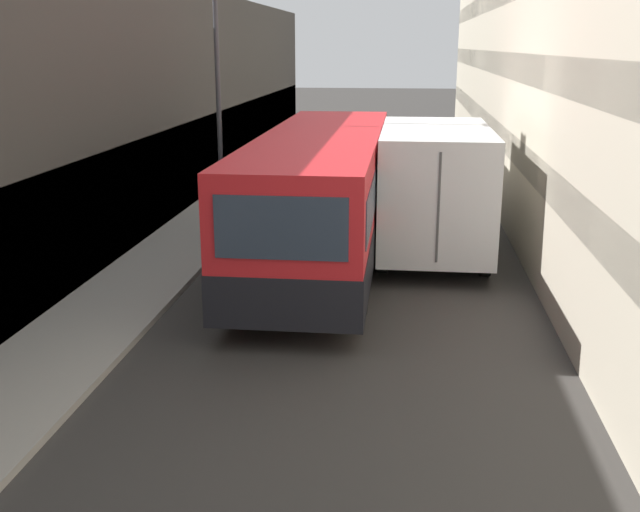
% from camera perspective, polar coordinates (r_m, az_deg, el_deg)
% --- Properties ---
extents(ground_plane, '(150.00, 150.00, 0.00)m').
position_cam_1_polar(ground_plane, '(14.76, 1.76, -3.34)').
color(ground_plane, '#33302D').
extents(sidewalk_left, '(2.09, 60.00, 0.12)m').
position_cam_1_polar(sidewalk_left, '(15.67, -14.11, -2.45)').
color(sidewalk_left, '#9E998E').
rests_on(sidewalk_left, ground_plane).
extents(building_left_shopfront, '(2.40, 60.00, 6.54)m').
position_cam_1_polar(building_left_shopfront, '(15.94, -22.12, 7.94)').
color(building_left_shopfront, '#423D38').
rests_on(building_left_shopfront, ground_plane).
extents(building_right_apartment, '(2.40, 60.00, 9.13)m').
position_cam_1_polar(building_right_apartment, '(14.42, 22.69, 13.45)').
color(building_right_apartment, '#A89E89').
rests_on(building_right_apartment, ground_plane).
extents(bus, '(2.60, 11.38, 2.94)m').
position_cam_1_polar(bus, '(17.12, 0.16, 4.79)').
color(bus, red).
rests_on(bus, ground_plane).
extents(box_truck, '(2.44, 7.25, 3.03)m').
position_cam_1_polar(box_truck, '(18.34, 8.61, 5.51)').
color(box_truck, silver).
rests_on(box_truck, ground_plane).
extents(street_lamp, '(0.36, 0.80, 8.00)m').
position_cam_1_polar(street_lamp, '(19.01, -7.98, 17.72)').
color(street_lamp, '#38383D').
rests_on(street_lamp, sidewalk_left).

